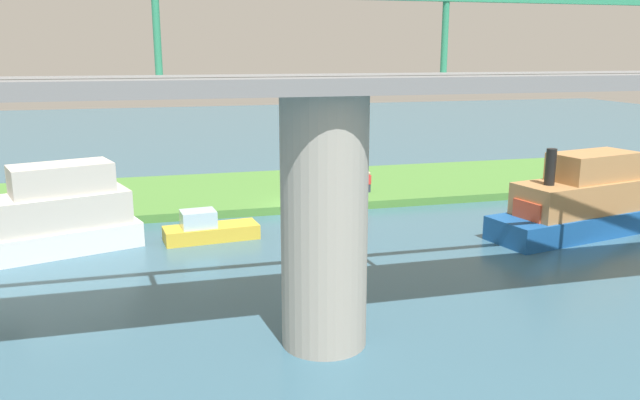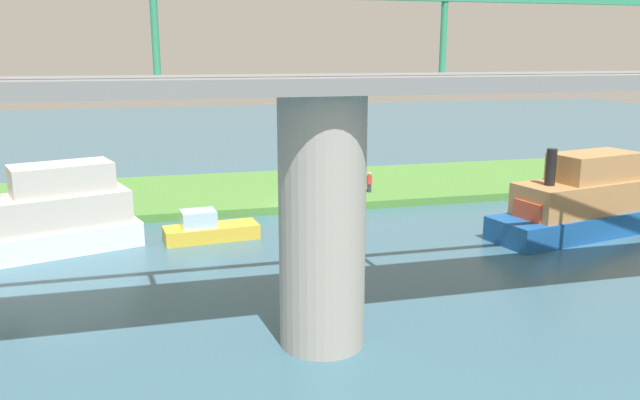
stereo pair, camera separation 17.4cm
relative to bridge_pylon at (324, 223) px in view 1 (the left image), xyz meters
name	(u,v)px [view 1 (the left image)]	position (x,y,z in m)	size (l,w,h in m)	color
ground_plane	(304,213)	(-3.40, -17.48, -4.25)	(160.00, 160.00, 0.00)	#386075
grassy_bank	(284,189)	(-3.40, -23.48, -4.00)	(80.00, 12.00, 0.50)	#4C8438
bridge_pylon	(324,223)	(0.00, 0.00, 0.00)	(2.87, 2.87, 8.51)	#9E998E
bridge_span	(324,76)	(0.00, -0.02, 4.75)	(69.88, 4.30, 3.25)	slate
person_on_bank	(369,182)	(-8.48, -20.11, -3.05)	(0.51, 0.51, 1.39)	#2D334C
mooring_post	(319,192)	(-4.69, -18.75, -3.24)	(0.20, 0.20, 1.03)	brown
riverboat_paddlewheel	(578,202)	(-16.68, -9.29, -2.45)	(9.98, 5.09, 4.87)	#195199
motorboat_white	(208,229)	(2.79, -13.28, -3.67)	(5.07, 2.26, 1.64)	gold
houseboat_blue	(45,218)	(10.67, -13.09, -2.48)	(9.89, 5.90, 4.80)	white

